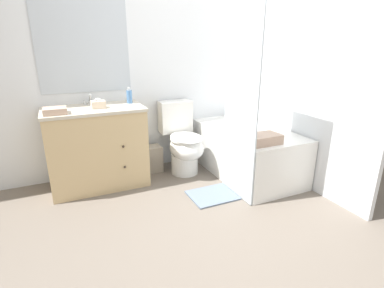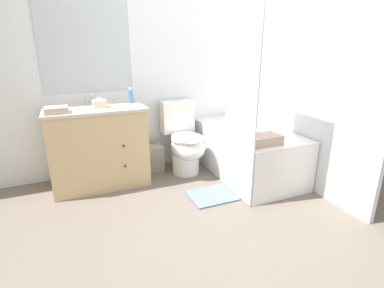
# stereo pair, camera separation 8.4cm
# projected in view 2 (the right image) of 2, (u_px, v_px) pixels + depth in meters

# --- Properties ---
(ground_plane) EXTENTS (14.00, 14.00, 0.00)m
(ground_plane) POSITION_uv_depth(u_px,v_px,m) (212.00, 226.00, 2.52)
(ground_plane) COLOR #6B6056
(wall_back) EXTENTS (8.00, 0.06, 2.50)m
(wall_back) POSITION_uv_depth(u_px,v_px,m) (155.00, 62.00, 3.44)
(wall_back) COLOR silver
(wall_back) RESTS_ON ground_plane
(wall_right) EXTENTS (0.05, 2.49, 2.50)m
(wall_right) POSITION_uv_depth(u_px,v_px,m) (288.00, 64.00, 3.24)
(wall_right) COLOR silver
(wall_right) RESTS_ON ground_plane
(vanity_cabinet) EXTENTS (0.98, 0.59, 0.85)m
(vanity_cabinet) POSITION_uv_depth(u_px,v_px,m) (98.00, 146.00, 3.17)
(vanity_cabinet) COLOR tan
(vanity_cabinet) RESTS_ON ground_plane
(sink_faucet) EXTENTS (0.14, 0.12, 0.12)m
(sink_faucet) POSITION_uv_depth(u_px,v_px,m) (92.00, 100.00, 3.19)
(sink_faucet) COLOR silver
(sink_faucet) RESTS_ON vanity_cabinet
(toilet) EXTENTS (0.39, 0.67, 0.81)m
(toilet) POSITION_uv_depth(u_px,v_px,m) (185.00, 142.00, 3.48)
(toilet) COLOR white
(toilet) RESTS_ON ground_plane
(bathtub) EXTENTS (0.74, 1.36, 0.54)m
(bathtub) POSITION_uv_depth(u_px,v_px,m) (248.00, 151.00, 3.46)
(bathtub) COLOR white
(bathtub) RESTS_ON ground_plane
(shower_curtain) EXTENTS (0.02, 0.54, 2.00)m
(shower_curtain) POSITION_uv_depth(u_px,v_px,m) (241.00, 96.00, 2.73)
(shower_curtain) COLOR silver
(shower_curtain) RESTS_ON ground_plane
(wastebasket) EXTENTS (0.22, 0.19, 0.31)m
(wastebasket) POSITION_uv_depth(u_px,v_px,m) (153.00, 158.00, 3.57)
(wastebasket) COLOR gray
(wastebasket) RESTS_ON ground_plane
(tissue_box) EXTENTS (0.13, 0.11, 0.10)m
(tissue_box) POSITION_uv_depth(u_px,v_px,m) (99.00, 104.00, 3.00)
(tissue_box) COLOR beige
(tissue_box) RESTS_ON vanity_cabinet
(soap_dispenser) EXTENTS (0.06, 0.06, 0.17)m
(soap_dispenser) POSITION_uv_depth(u_px,v_px,m) (131.00, 96.00, 3.22)
(soap_dispenser) COLOR #4C7AB2
(soap_dispenser) RESTS_ON vanity_cabinet
(hand_towel_folded) EXTENTS (0.20, 0.18, 0.06)m
(hand_towel_folded) POSITION_uv_depth(u_px,v_px,m) (56.00, 110.00, 2.77)
(hand_towel_folded) COLOR tan
(hand_towel_folded) RESTS_ON vanity_cabinet
(bath_towel_folded) EXTENTS (0.33, 0.21, 0.09)m
(bath_towel_folded) POSITION_uv_depth(u_px,v_px,m) (263.00, 140.00, 2.86)
(bath_towel_folded) COLOR tan
(bath_towel_folded) RESTS_ON bathtub
(bath_mat) EXTENTS (0.45, 0.38, 0.02)m
(bath_mat) POSITION_uv_depth(u_px,v_px,m) (212.00, 196.00, 3.01)
(bath_mat) COLOR slate
(bath_mat) RESTS_ON ground_plane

